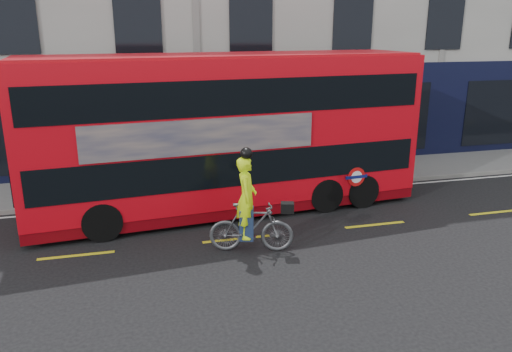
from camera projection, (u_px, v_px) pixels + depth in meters
name	position (u px, v px, depth m)	size (l,w,h in m)	color
ground	(250.00, 264.00, 11.73)	(120.00, 120.00, 0.00)	black
pavement	(207.00, 182.00, 17.75)	(60.00, 3.00, 0.12)	slate
kerb	(214.00, 195.00, 16.35)	(60.00, 0.12, 0.13)	slate
road_edge_line	(215.00, 200.00, 16.09)	(58.00, 0.10, 0.01)	silver
lane_dashes	(236.00, 239.00, 13.12)	(58.00, 0.12, 0.01)	yellow
bus	(228.00, 133.00, 14.65)	(11.68, 3.61, 4.64)	red
cyclist	(250.00, 218.00, 12.18)	(2.17, 1.13, 2.65)	#4F5155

